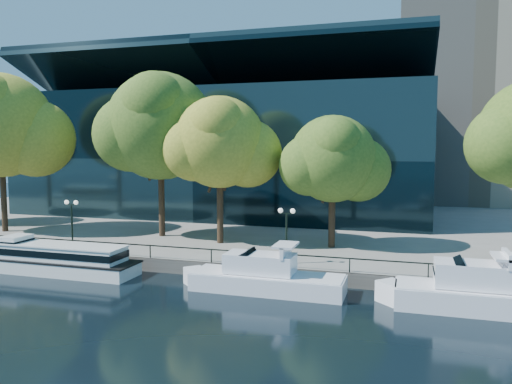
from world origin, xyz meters
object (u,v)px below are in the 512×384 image
(tour_boat, at_px, (54,258))
(tree_1, at_px, (2,127))
(cruiser_near, at_px, (261,276))
(tree_4, at_px, (334,161))
(tree_3, at_px, (221,144))
(lamp_2, at_px, (287,223))
(cruiser_far, at_px, (474,291))
(tree_2, at_px, (162,128))
(lamp_1, at_px, (72,213))

(tour_boat, height_order, tree_1, tree_1)
(cruiser_near, bearing_deg, tree_4, 73.48)
(tour_boat, xyz_separation_m, tree_3, (9.79, 9.63, 8.51))
(tree_1, distance_m, tree_3, 22.74)
(cruiser_near, xyz_separation_m, lamp_2, (0.76, 3.91, 2.98))
(tour_boat, height_order, tree_3, tree_3)
(tour_boat, relative_size, cruiser_far, 1.27)
(cruiser_far, distance_m, tree_2, 29.89)
(tree_3, bearing_deg, cruiser_far, -26.98)
(tree_3, bearing_deg, lamp_2, -38.75)
(tour_boat, xyz_separation_m, lamp_2, (16.99, 3.85, 2.86))
(tour_boat, relative_size, tree_1, 0.89)
(tree_1, distance_m, tree_4, 32.46)
(tree_4, bearing_deg, tree_1, -177.02)
(lamp_1, distance_m, lamp_2, 18.22)
(tour_boat, bearing_deg, cruiser_near, -0.21)
(tree_1, xyz_separation_m, lamp_1, (11.65, -5.09, -7.29))
(tree_1, distance_m, tree_2, 16.37)
(tree_1, bearing_deg, cruiser_far, -12.27)
(tree_4, bearing_deg, lamp_2, -109.56)
(tree_3, bearing_deg, tree_2, 166.33)
(cruiser_near, height_order, tree_2, tree_2)
(tree_3, distance_m, lamp_1, 13.66)
(tree_2, xyz_separation_m, tree_4, (16.07, -0.59, -2.84))
(cruiser_far, relative_size, tree_1, 0.70)
(tree_2, bearing_deg, tree_3, -13.67)
(tree_1, bearing_deg, cruiser_near, -17.17)
(tour_boat, bearing_deg, tree_4, 28.69)
(tour_boat, height_order, cruiser_far, cruiser_far)
(tour_boat, xyz_separation_m, tree_4, (19.40, 10.61, 7.14))
(cruiser_near, xyz_separation_m, tree_4, (3.17, 10.67, 7.25))
(cruiser_near, height_order, lamp_1, lamp_1)
(tour_boat, distance_m, lamp_1, 4.95)
(tree_1, xyz_separation_m, tree_2, (16.21, 2.27, -0.18))
(tree_1, bearing_deg, tree_4, 2.98)
(tree_4, xyz_separation_m, lamp_2, (-2.40, -6.77, -4.27))
(cruiser_far, xyz_separation_m, lamp_1, (-30.33, 4.05, 2.85))
(cruiser_near, bearing_deg, tree_2, 138.88)
(tour_boat, height_order, tree_4, tree_4)
(cruiser_far, distance_m, lamp_1, 30.73)
(lamp_1, bearing_deg, tree_1, 156.41)
(tree_1, distance_m, lamp_2, 31.17)
(tree_3, distance_m, lamp_2, 10.83)
(tree_1, bearing_deg, tree_2, 7.96)
(tour_boat, distance_m, tree_3, 16.15)
(tour_boat, bearing_deg, tree_1, 145.26)
(tree_2, relative_size, lamp_1, 3.80)
(tour_boat, bearing_deg, cruiser_far, -0.39)
(cruiser_near, height_order, tree_4, tree_4)
(tree_1, relative_size, tree_4, 1.41)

